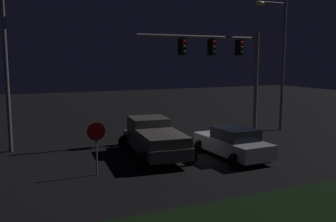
# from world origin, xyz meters

# --- Properties ---
(ground_plane) EXTENTS (80.00, 80.00, 0.00)m
(ground_plane) POSITION_xyz_m (0.00, 0.00, 0.00)
(ground_plane) COLOR black
(pickup_truck) EXTENTS (3.26, 5.58, 1.80)m
(pickup_truck) POSITION_xyz_m (-2.41, 0.55, 1.00)
(pickup_truck) COLOR #514C47
(pickup_truck) RESTS_ON ground_plane
(car_sedan) EXTENTS (2.55, 4.44, 1.51)m
(car_sedan) POSITION_xyz_m (0.97, -1.33, 0.74)
(car_sedan) COLOR #B7B7BC
(car_sedan) RESTS_ON ground_plane
(traffic_signal_gantry) EXTENTS (8.32, 0.56, 6.50)m
(traffic_signal_gantry) POSITION_xyz_m (3.53, 3.43, 4.90)
(traffic_signal_gantry) COLOR slate
(traffic_signal_gantry) RESTS_ON ground_plane
(street_lamp_left) EXTENTS (2.33, 0.44, 8.48)m
(street_lamp_left) POSITION_xyz_m (-8.41, 4.51, 5.29)
(street_lamp_left) COLOR slate
(street_lamp_left) RESTS_ON ground_plane
(street_lamp_right) EXTENTS (2.55, 0.44, 8.56)m
(street_lamp_right) POSITION_xyz_m (7.72, 3.51, 5.35)
(street_lamp_right) COLOR slate
(street_lamp_right) RESTS_ON ground_plane
(stop_sign) EXTENTS (0.76, 0.08, 2.23)m
(stop_sign) POSITION_xyz_m (-5.73, -1.35, 1.56)
(stop_sign) COLOR slate
(stop_sign) RESTS_ON ground_plane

